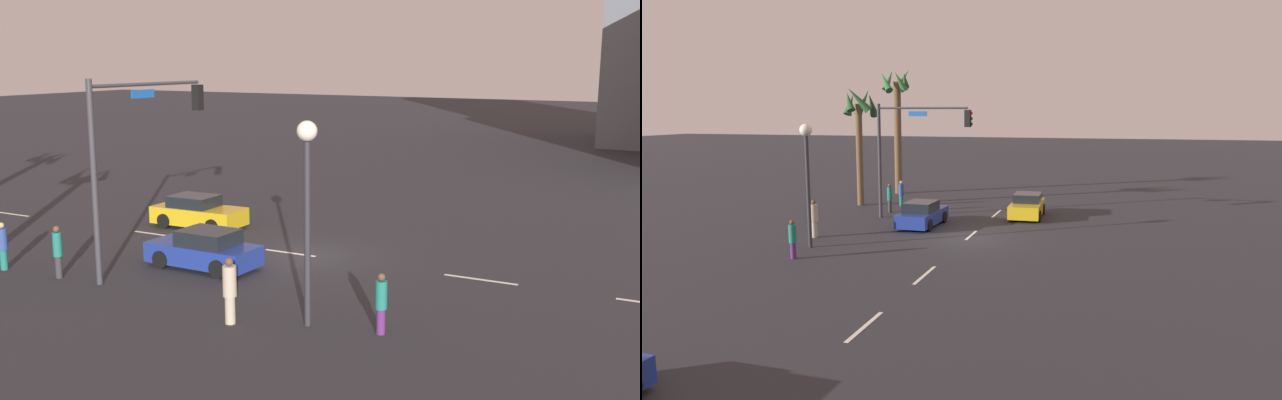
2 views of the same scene
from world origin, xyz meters
The scene contains 13 objects.
ground_plane centered at (0.00, 0.00, 0.00)m, with size 220.00×220.00×0.00m, color #28282D.
lane_stripe_2 centered at (-6.74, 0.00, 0.01)m, with size 2.51×0.14×0.01m, color silver.
lane_stripe_3 centered at (0.64, 0.00, 0.01)m, with size 2.18×0.14×0.01m, color silver.
lane_stripe_4 centered at (7.06, 0.00, 0.01)m, with size 2.60×0.14×0.01m, color silver.
lane_stripe_5 centered at (16.06, 0.00, 0.01)m, with size 2.40×0.14×0.01m, color silver.
car_0 centered at (6.48, -1.97, 0.65)m, with size 4.11×1.97×1.39m.
car_1 centered at (2.27, 3.18, 0.64)m, with size 4.06×1.92×1.39m.
traffic_signal centered at (4.08, 4.54, 4.54)m, with size 0.38×5.74×6.67m.
streetlamp centered at (-3.79, 6.57, 4.02)m, with size 0.56×0.56×5.68m.
pedestrian_0 centered at (8.32, 6.71, 0.89)m, with size 0.44×0.44×1.69m.
pedestrian_1 centered at (5.85, 6.53, 0.97)m, with size 0.41×0.41×1.80m.
pedestrian_2 centered at (-5.84, 6.22, 0.89)m, with size 0.45×0.45×1.69m.
pedestrian_3 centered at (-1.81, 7.46, 1.00)m, with size 0.41×0.41×1.90m.
Camera 1 is at (-13.55, 24.00, 7.32)m, focal length 42.46 mm.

